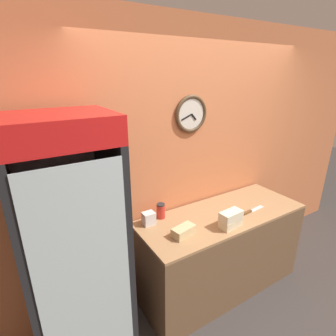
% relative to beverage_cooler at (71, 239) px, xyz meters
% --- Properties ---
extents(wall_back, '(5.20, 0.09, 2.70)m').
position_rel_beverage_cooler_xyz_m(wall_back, '(1.43, 0.32, 0.28)').
color(wall_back, '#D17547').
rests_on(wall_back, ground_plane).
extents(prep_counter, '(1.75, 0.67, 0.89)m').
position_rel_beverage_cooler_xyz_m(prep_counter, '(1.43, -0.06, -0.63)').
color(prep_counter, brown).
rests_on(prep_counter, ground_plane).
extents(beverage_cooler, '(0.68, 0.64, 1.99)m').
position_rel_beverage_cooler_xyz_m(beverage_cooler, '(0.00, 0.00, 0.00)').
color(beverage_cooler, black).
rests_on(beverage_cooler, ground_plane).
extents(sandwich_stack_bottom, '(0.23, 0.13, 0.08)m').
position_rel_beverage_cooler_xyz_m(sandwich_stack_bottom, '(1.32, -0.28, -0.15)').
color(sandwich_stack_bottom, beige).
rests_on(sandwich_stack_bottom, prep_counter).
extents(sandwich_stack_middle, '(0.22, 0.13, 0.08)m').
position_rel_beverage_cooler_xyz_m(sandwich_stack_middle, '(1.32, -0.28, -0.07)').
color(sandwich_stack_middle, beige).
rests_on(sandwich_stack_middle, sandwich_stack_bottom).
extents(sandwich_flat_left, '(0.23, 0.15, 0.08)m').
position_rel_beverage_cooler_xyz_m(sandwich_flat_left, '(0.88, -0.16, -0.15)').
color(sandwich_flat_left, tan).
rests_on(sandwich_flat_left, prep_counter).
extents(chefs_knife, '(0.31, 0.06, 0.02)m').
position_rel_beverage_cooler_xyz_m(chefs_knife, '(1.69, -0.18, -0.18)').
color(chefs_knife, silver).
rests_on(chefs_knife, prep_counter).
extents(condiment_jar, '(0.08, 0.08, 0.15)m').
position_rel_beverage_cooler_xyz_m(condiment_jar, '(0.86, 0.19, -0.11)').
color(condiment_jar, '#B72D23').
rests_on(condiment_jar, prep_counter).
extents(napkin_dispenser, '(0.11, 0.09, 0.12)m').
position_rel_beverage_cooler_xyz_m(napkin_dispenser, '(0.71, 0.15, -0.13)').
color(napkin_dispenser, silver).
rests_on(napkin_dispenser, prep_counter).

